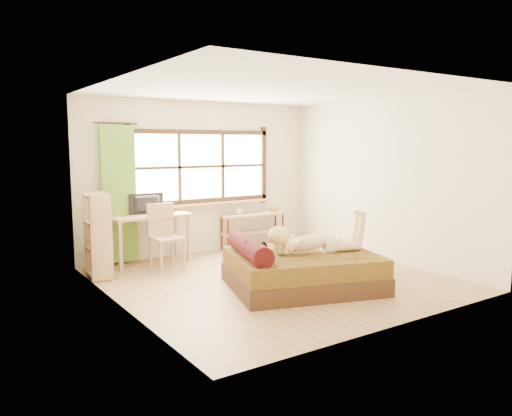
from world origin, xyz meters
TOP-DOWN VIEW (x-y plane):
  - floor at (0.00, 0.00)m, footprint 4.50×4.50m
  - ceiling at (0.00, 0.00)m, footprint 4.50×4.50m
  - wall_back at (0.00, 2.25)m, footprint 4.50×0.00m
  - wall_front at (0.00, -2.25)m, footprint 4.50×0.00m
  - wall_left at (-2.25, 0.00)m, footprint 0.00×4.50m
  - wall_right at (2.25, 0.00)m, footprint 0.00×4.50m
  - window at (0.00, 2.22)m, footprint 2.80×0.16m
  - curtain at (-1.55, 2.13)m, footprint 0.55×0.10m
  - bed at (0.03, -0.54)m, footprint 2.30×2.05m
  - woman at (0.23, -0.60)m, footprint 1.40×0.77m
  - kitten at (-0.64, -0.45)m, footprint 0.31×0.20m
  - desk at (-1.11, 1.95)m, footprint 1.32×0.64m
  - monitor at (-1.11, 2.00)m, footprint 0.59×0.10m
  - chair at (-1.02, 1.59)m, footprint 0.47×0.47m
  - pipe_shelf at (1.00, 2.07)m, footprint 1.31×0.39m
  - cup at (0.69, 2.07)m, footprint 0.14×0.14m
  - book at (1.19, 2.07)m, footprint 0.17×0.22m
  - bookshelf at (-2.08, 1.53)m, footprint 0.35×0.57m

SIDE VIEW (x-z plane):
  - floor at x=0.00m, z-range 0.00..0.00m
  - bed at x=0.03m, z-range -0.10..0.63m
  - pipe_shelf at x=1.00m, z-range 0.11..0.84m
  - chair at x=-1.02m, z-range 0.06..1.07m
  - kitten at x=-0.64m, z-range 0.48..0.71m
  - bookshelf at x=-2.08m, z-range 0.01..1.25m
  - book at x=1.19m, z-range 0.65..0.67m
  - cup at x=0.69m, z-range 0.65..0.75m
  - desk at x=-1.11m, z-range 0.30..1.11m
  - woman at x=0.23m, z-range 0.48..1.06m
  - monitor at x=-1.11m, z-range 0.81..1.15m
  - curtain at x=-1.55m, z-range 0.05..2.25m
  - wall_back at x=0.00m, z-range -0.90..3.60m
  - wall_front at x=0.00m, z-range -0.90..3.60m
  - wall_left at x=-2.25m, z-range -0.90..3.60m
  - wall_right at x=2.25m, z-range -0.90..3.60m
  - window at x=0.00m, z-range 0.78..2.24m
  - ceiling at x=0.00m, z-range 2.70..2.70m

